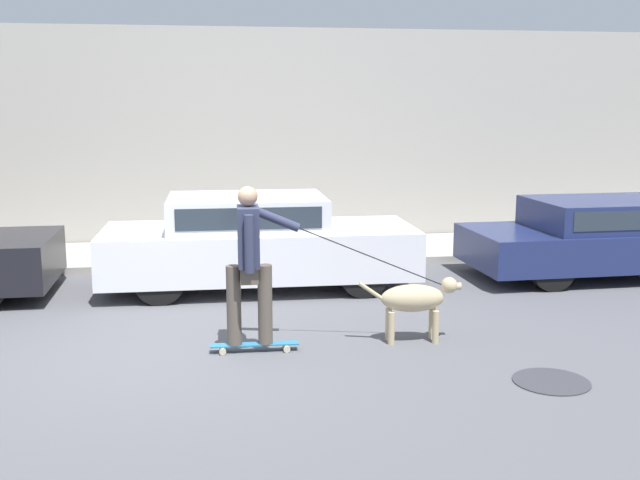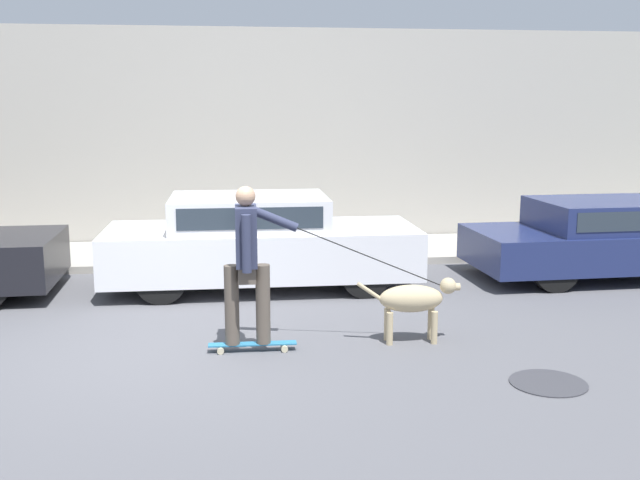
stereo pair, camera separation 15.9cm
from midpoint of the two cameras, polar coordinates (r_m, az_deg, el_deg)
The scene contains 8 objects.
ground_plane at distance 7.97m, azimuth -11.75°, elevation -8.38°, with size 36.00×36.00×0.00m, color #545459.
back_wall at distance 13.67m, azimuth -10.61°, elevation 7.64°, with size 32.00×0.30×3.85m.
sidewalk_curb at distance 12.67m, azimuth -10.53°, elevation -1.09°, with size 30.00×2.13×0.11m.
parked_car_1 at distance 10.39m, azimuth -5.26°, elevation -0.21°, with size 4.29×1.73×1.29m.
parked_car_2 at distance 11.91m, azimuth 21.05°, elevation 0.16°, with size 4.48×1.85×1.14m.
dog at distance 8.08m, azimuth 6.71°, elevation -4.54°, with size 1.12×0.33×0.70m.
skateboarder at distance 7.61m, azimuth -5.94°, elevation -1.47°, with size 2.56×0.61×1.72m.
manhole_cover at distance 7.31m, azimuth 16.61°, elevation -10.29°, with size 0.71×0.71×0.01m.
Camera 1 is at (0.43, -7.53, 2.53)m, focal length 42.00 mm.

